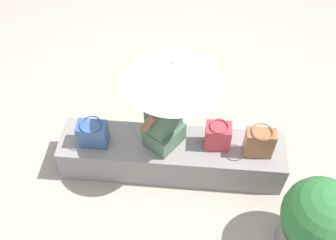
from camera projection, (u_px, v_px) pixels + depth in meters
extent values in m
plane|color=#9E9384|center=(171.00, 167.00, 4.09)|extent=(14.00, 14.00, 0.00)
cube|color=gray|center=(172.00, 156.00, 3.93)|extent=(2.25, 0.49, 0.42)
cube|color=#47664C|center=(164.00, 135.00, 3.70)|extent=(0.43, 0.44, 0.22)
cube|color=#47664C|center=(164.00, 111.00, 3.43)|extent=(0.35, 0.38, 0.48)
sphere|color=brown|center=(164.00, 84.00, 3.17)|extent=(0.20, 0.20, 0.20)
cylinder|color=brown|center=(149.00, 122.00, 3.32)|extent=(0.20, 0.17, 0.32)
cylinder|color=brown|center=(178.00, 97.00, 3.51)|extent=(0.20, 0.17, 0.32)
cylinder|color=#B7B7BC|center=(172.00, 106.00, 3.41)|extent=(0.02, 0.02, 1.01)
cone|color=silver|center=(173.00, 72.00, 3.09)|extent=(0.83, 0.83, 0.19)
sphere|color=#B7B7BC|center=(173.00, 62.00, 3.01)|extent=(0.03, 0.03, 0.03)
cube|color=#335184|center=(93.00, 134.00, 3.68)|extent=(0.28, 0.17, 0.27)
torus|color=#335184|center=(91.00, 124.00, 3.56)|extent=(0.21, 0.21, 0.01)
cube|color=#B2333D|center=(218.00, 136.00, 3.65)|extent=(0.24, 0.17, 0.28)
torus|color=#B2333D|center=(219.00, 126.00, 3.53)|extent=(0.18, 0.18, 0.01)
cube|color=brown|center=(259.00, 143.00, 3.58)|extent=(0.27, 0.14, 0.32)
torus|color=brown|center=(263.00, 132.00, 3.44)|extent=(0.20, 0.20, 0.01)
cylinder|color=gray|center=(307.00, 236.00, 3.44)|extent=(0.53, 0.53, 0.30)
sphere|color=#2D6B33|center=(321.00, 216.00, 3.12)|extent=(0.66, 0.66, 0.66)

